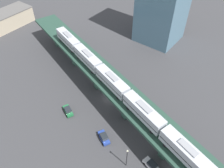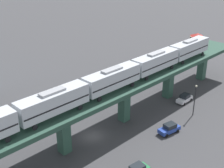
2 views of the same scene
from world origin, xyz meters
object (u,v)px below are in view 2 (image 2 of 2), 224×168
subway_train (112,79)px  street_car_blue (169,128)px  street_lamp (195,98)px  street_car_white (185,98)px  signal_hut (197,39)px

subway_train → street_car_blue: 14.91m
street_car_blue → street_lamp: bearing=-104.7°
street_car_white → street_car_blue: bearing=94.2°
street_lamp → street_car_blue: bearing=75.3°
subway_train → street_lamp: 19.46m
subway_train → street_lamp: (-12.05, -13.59, -6.99)m
subway_train → street_car_white: (-8.76, -18.61, -10.16)m
subway_train → street_car_blue: bearing=-153.5°
street_car_blue → street_lamp: (-2.29, -8.72, 3.17)m
street_car_white → street_lamp: (-3.29, 5.03, 3.17)m
street_car_white → street_car_blue: size_ratio=1.00×
street_car_white → street_lamp: size_ratio=0.68×
signal_hut → street_car_blue: (-3.19, 29.71, -9.42)m
signal_hut → subway_train: bearing=79.2°
signal_hut → street_car_white: signal_hut is taller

